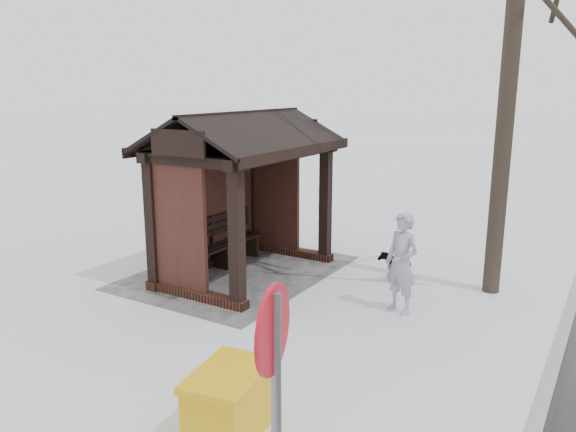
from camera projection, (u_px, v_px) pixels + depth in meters
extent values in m
plane|color=silver|center=(247.00, 274.00, 10.77)|extent=(120.00, 120.00, 0.00)
cube|color=gray|center=(562.00, 339.00, 7.98)|extent=(120.00, 0.15, 0.06)
cube|color=gray|center=(238.00, 272.00, 10.87)|extent=(4.20, 3.20, 0.02)
cube|color=#341A13|center=(210.00, 263.00, 11.21)|extent=(3.30, 0.22, 0.16)
cube|color=#341A13|center=(287.00, 251.00, 12.00)|extent=(0.22, 2.10, 0.16)
cube|color=#341A13|center=(195.00, 294.00, 9.50)|extent=(0.22, 2.10, 0.16)
cube|color=black|center=(325.00, 207.00, 11.30)|extent=(0.20, 0.20, 2.30)
cube|color=black|center=(237.00, 241.00, 8.80)|extent=(0.20, 0.20, 2.30)
cube|color=black|center=(252.00, 198.00, 12.21)|extent=(0.20, 0.20, 2.30)
cube|color=black|center=(153.00, 227.00, 9.71)|extent=(0.20, 0.20, 2.30)
cube|color=#311913|center=(208.00, 206.00, 10.94)|extent=(2.80, 0.08, 2.14)
cube|color=#311913|center=(275.00, 197.00, 11.90)|extent=(0.08, 1.17, 2.14)
cube|color=#311913|center=(178.00, 226.00, 9.40)|extent=(0.08, 1.17, 2.14)
cube|color=black|center=(287.00, 154.00, 9.78)|extent=(3.40, 0.20, 0.18)
cube|color=black|center=(206.00, 149.00, 10.69)|extent=(3.40, 0.20, 0.18)
cylinder|color=black|center=(512.00, 38.00, 8.92)|extent=(0.29, 0.29, 8.55)
imported|color=#9E94AE|center=(402.00, 263.00, 8.82)|extent=(0.58, 0.69, 1.62)
imported|color=black|center=(396.00, 264.00, 10.41)|extent=(0.77, 0.53, 0.59)
cube|color=#D89D0C|center=(229.00, 408.00, 5.72)|extent=(0.99, 0.74, 0.66)
cube|color=#D89D0C|center=(228.00, 375.00, 5.64)|extent=(1.05, 0.80, 0.08)
cylinder|color=#B80D1B|center=(273.00, 330.00, 3.52)|extent=(0.59, 0.17, 0.60)
cylinder|color=white|center=(270.00, 329.00, 3.53)|extent=(0.45, 0.14, 0.46)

